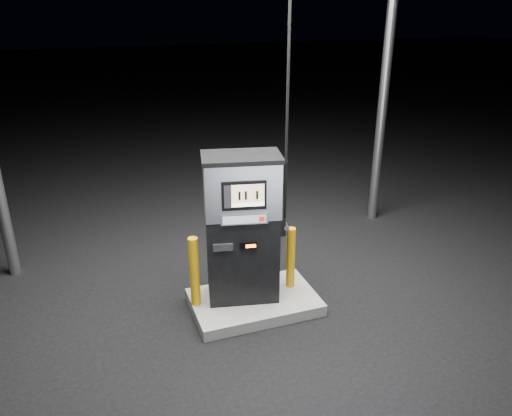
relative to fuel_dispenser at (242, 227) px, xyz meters
name	(u,v)px	position (x,y,z in m)	size (l,w,h in m)	color
ground	(254,307)	(0.12, -0.10, -1.12)	(80.00, 80.00, 0.00)	black
pump_island	(254,302)	(0.12, -0.10, -1.05)	(1.60, 1.00, 0.15)	slate
fuel_dispenser	(242,227)	(0.00, 0.00, 0.00)	(1.09, 0.74, 3.93)	black
bollard_left	(194,272)	(-0.62, 0.01, -0.51)	(0.12, 0.12, 0.92)	orange
bollard_right	(291,258)	(0.67, 0.01, -0.55)	(0.11, 0.11, 0.84)	orange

